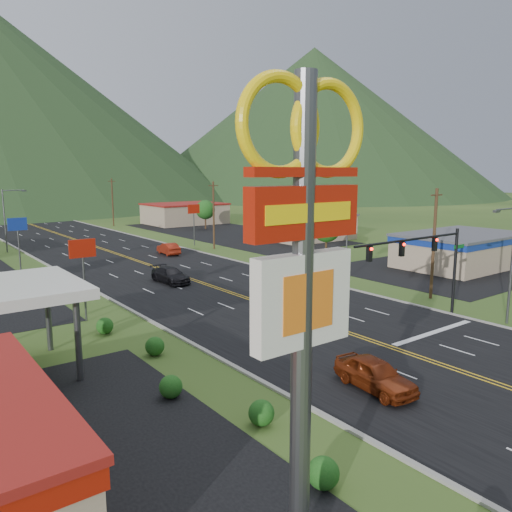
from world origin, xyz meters
TOP-DOWN VIEW (x-y plane):
  - curb_west at (-10.15, 0.00)m, footprint 0.30×460.00m
  - pylon_sign at (-17.00, 2.00)m, footprint 4.32×0.60m
  - traffic_signal at (6.48, 14.00)m, footprint 13.10×0.43m
  - streetlight_east at (11.18, 10.00)m, footprint 3.28×0.25m
  - streetlight_west at (-11.68, 70.00)m, footprint 3.28×0.25m
  - building_east_near at (30.00, 25.00)m, footprint 15.40×10.40m
  - building_east_mid at (32.00, 55.00)m, footprint 14.40×11.40m
  - building_east_far at (28.00, 90.00)m, footprint 16.40×12.40m
  - pole_sign_west_a at (-14.00, 30.00)m, footprint 2.00×0.18m
  - pole_sign_west_b at (-14.00, 52.00)m, footprint 2.00×0.18m
  - pole_sign_east_a at (13.00, 28.00)m, footprint 2.00×0.18m
  - pole_sign_east_b at (13.00, 60.00)m, footprint 2.00×0.18m
  - tree_east_a at (22.00, 40.00)m, footprint 3.84×3.84m
  - tree_east_b at (26.00, 78.00)m, footprint 3.84×3.84m
  - utility_pole_a at (13.50, 18.00)m, footprint 1.60×0.28m
  - utility_pole_b at (13.50, 55.00)m, footprint 1.60×0.28m
  - utility_pole_c at (13.50, 95.00)m, footprint 1.60×0.28m
  - utility_pole_d at (13.50, 135.00)m, footprint 1.60×0.28m
  - mountain_ne at (147.84, 176.19)m, footprint 180.00×180.00m
  - car_red_near at (-5.91, 8.34)m, footprint 2.52×5.14m
  - car_dark_mid at (-2.54, 38.10)m, footprint 2.49×5.53m
  - car_red_far at (5.63, 54.40)m, footprint 2.12×5.02m

SIDE VIEW (x-z plane):
  - curb_west at x=-10.15m, z-range -0.07..0.07m
  - car_dark_mid at x=-2.54m, z-range 0.00..1.57m
  - car_red_far at x=5.63m, z-range 0.00..1.61m
  - car_red_near at x=-5.91m, z-range 0.00..1.69m
  - building_east_mid at x=32.00m, z-range 0.01..4.31m
  - building_east_far at x=28.00m, z-range 0.01..4.51m
  - building_east_near at x=30.00m, z-range 0.22..4.32m
  - tree_east_a at x=22.00m, z-range 0.98..6.80m
  - tree_east_b at x=26.00m, z-range 0.98..6.80m
  - pole_sign_west_a at x=-14.00m, z-range 1.85..8.25m
  - pole_sign_west_b at x=-14.00m, z-range 1.85..8.25m
  - pole_sign_east_a at x=13.00m, z-range 1.85..8.25m
  - pole_sign_east_b at x=13.00m, z-range 1.85..8.25m
  - utility_pole_a at x=13.50m, z-range 0.13..10.13m
  - utility_pole_b at x=13.50m, z-range 0.13..10.13m
  - utility_pole_c at x=13.50m, z-range 0.13..10.13m
  - utility_pole_d at x=13.50m, z-range 0.13..10.13m
  - streetlight_east at x=11.18m, z-range 0.68..9.68m
  - streetlight_west at x=-11.68m, z-range 0.68..9.68m
  - traffic_signal at x=6.48m, z-range 1.83..8.83m
  - pylon_sign at x=-17.00m, z-range 2.30..16.30m
  - mountain_ne at x=147.84m, z-range 0.00..70.00m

